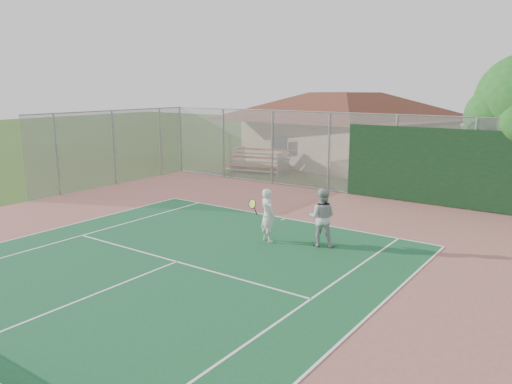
# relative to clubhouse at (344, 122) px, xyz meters

# --- Properties ---
(back_fence) EXTENTS (20.08, 0.11, 3.53)m
(back_fence) POSITION_rel_clubhouse_xyz_m (5.94, -7.36, -0.90)
(back_fence) COLOR gray
(back_fence) RESTS_ON ground
(side_fence_left) EXTENTS (0.08, 9.00, 3.50)m
(side_fence_left) POSITION_rel_clubhouse_xyz_m (-6.17, -11.83, -0.81)
(side_fence_left) COLOR gray
(side_fence_left) RESTS_ON ground
(clubhouse) EXTENTS (13.38, 10.70, 5.05)m
(clubhouse) POSITION_rel_clubhouse_xyz_m (0.00, 0.00, 0.00)
(clubhouse) COLOR tan
(clubhouse) RESTS_ON ground
(bleachers) EXTENTS (3.61, 2.56, 1.20)m
(bleachers) POSITION_rel_clubhouse_xyz_m (-2.63, -4.89, -1.93)
(bleachers) COLOR #AE3728
(bleachers) RESTS_ON ground
(player_white_front) EXTENTS (0.87, 0.71, 1.63)m
(player_white_front) POSITION_rel_clubhouse_xyz_m (4.79, -15.02, -1.74)
(player_white_front) COLOR silver
(player_white_front) RESTS_ON ground
(player_grey_back) EXTENTS (1.02, 0.92, 1.72)m
(player_grey_back) POSITION_rel_clubhouse_xyz_m (6.32, -14.45, -1.70)
(player_grey_back) COLOR #A7A9AC
(player_grey_back) RESTS_ON ground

